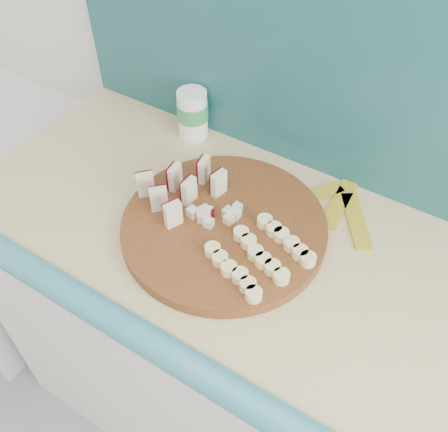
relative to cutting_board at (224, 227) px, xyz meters
name	(u,v)px	position (x,y,z in m)	size (l,w,h in m)	color
cutting_board	(224,227)	(0.00, 0.00, 0.00)	(0.43, 0.43, 0.03)	#4B2310
apple_wedges	(180,188)	(-0.12, 0.01, 0.04)	(0.16, 0.19, 0.06)	beige
apple_chunks	(216,211)	(-0.03, 0.01, 0.02)	(0.07, 0.07, 0.02)	beige
banana_slices	(260,255)	(0.11, -0.04, 0.02)	(0.20, 0.20, 0.02)	#F0E492
canister	(193,113)	(-0.24, 0.24, 0.05)	(0.08, 0.08, 0.13)	white
banana_peel	(335,207)	(0.17, 0.19, -0.01)	(0.23, 0.19, 0.01)	gold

